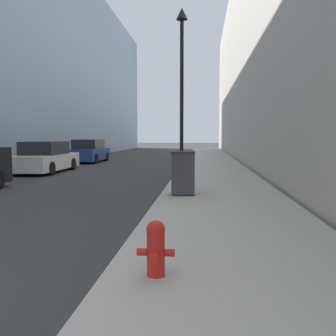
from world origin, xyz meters
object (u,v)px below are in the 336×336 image
Objects in this scene: lamppost at (182,77)px; parked_sedan_near at (45,158)px; parked_sedan_far at (89,152)px; trash_bin at (183,172)px; fire_hydrant at (156,247)px.

lamppost reaches higher than parked_sedan_near.
parked_sedan_far is at bearing 121.49° from lamppost.
parked_sedan_near is 7.43m from parked_sedan_far.
trash_bin is at bearing -63.40° from parked_sedan_far.
fire_hydrant is at bearing -70.73° from parked_sedan_far.
parked_sedan_near is at bearing 118.12° from fire_hydrant.
lamppost reaches higher than fire_hydrant.
parked_sedan_near is (-7.07, 4.24, -3.25)m from lamppost.
lamppost is at bearing -58.51° from parked_sedan_far.
parked_sedan_far reaches higher than trash_bin.
lamppost is (-0.23, 3.06, 3.19)m from trash_bin.
lamppost is at bearing 94.23° from trash_bin.
parked_sedan_near is (-7.29, 13.65, 0.23)m from fire_hydrant.
fire_hydrant is at bearing -90.02° from trash_bin.
parked_sedan_near is 1.02× the size of parked_sedan_far.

